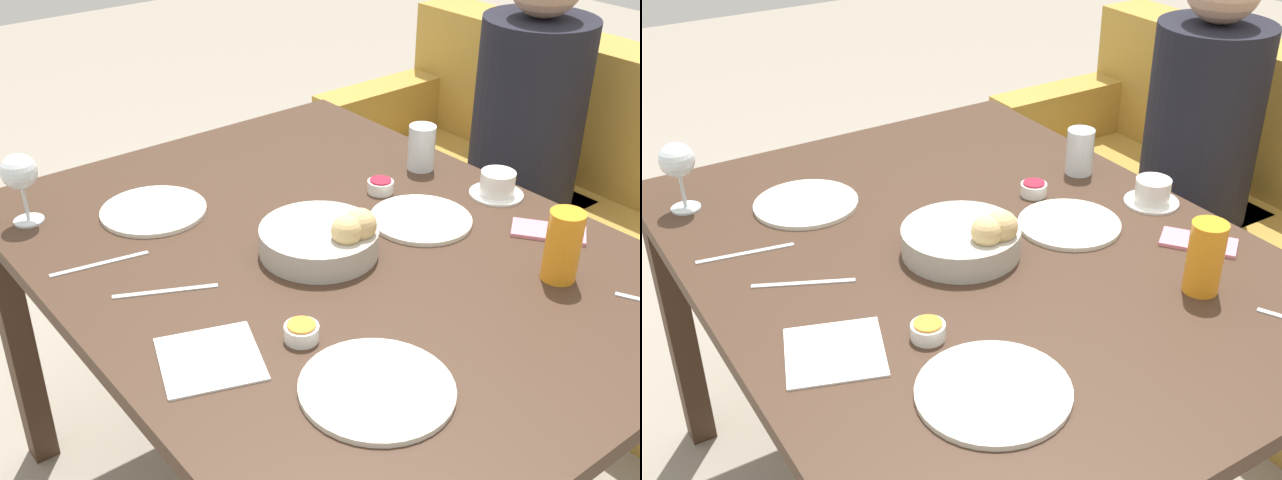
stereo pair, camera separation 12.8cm
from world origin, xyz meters
The scene contains 17 objects.
dining_table centered at (0.00, 0.00, 0.67)m, with size 1.37×1.05×0.76m.
couch centered at (-0.12, 1.18, 0.31)m, with size 1.89×0.70×0.86m.
seated_person centered at (-0.32, 1.02, 0.52)m, with size 0.33×0.43×1.21m.
bread_basket centered at (0.01, -0.02, 0.80)m, with size 0.24×0.24×0.11m.
plate_near_left centered at (-0.35, -0.20, 0.77)m, with size 0.23×0.23×0.01m.
plate_near_right centered at (0.38, -0.21, 0.77)m, with size 0.25×0.25×0.01m.
plate_far_center centered at (0.03, 0.23, 0.77)m, with size 0.22×0.22×0.01m.
juice_glass centered at (0.35, 0.27, 0.83)m, with size 0.07×0.07×0.14m.
water_tumbler centered at (-0.16, 0.41, 0.82)m, with size 0.06×0.06×0.11m.
wine_glass centered at (-0.48, -0.43, 0.88)m, with size 0.08×0.08×0.16m.
coffee_cup centered at (0.05, 0.45, 0.79)m, with size 0.12×0.12×0.06m.
jam_bowl_berry centered at (-0.12, 0.25, 0.78)m, with size 0.06×0.06×0.03m.
jam_bowl_honey centered at (0.21, -0.22, 0.78)m, with size 0.06×0.06×0.03m.
fork_silver centered at (-0.23, -0.39, 0.77)m, with size 0.05×0.19×0.00m.
knife_silver centered at (-0.06, -0.33, 0.77)m, with size 0.09×0.18×0.00m.
napkin centered at (0.16, -0.37, 0.77)m, with size 0.21×0.21×0.00m.
cell_phone centered at (0.23, 0.40, 0.77)m, with size 0.16×0.15×0.01m.
Camera 2 is at (1.16, -0.76, 1.59)m, focal length 45.00 mm.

